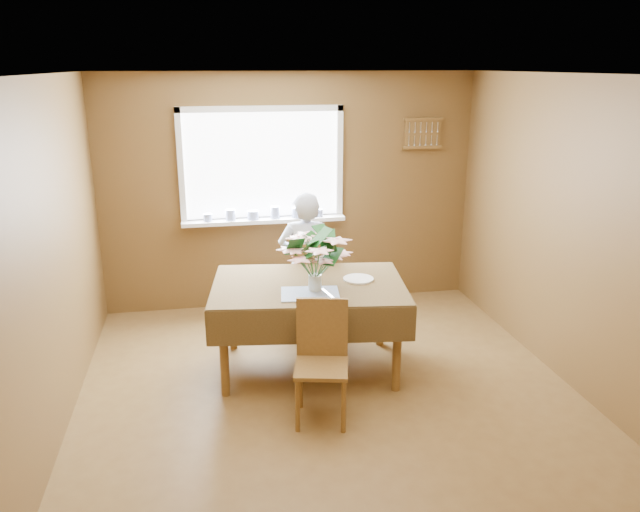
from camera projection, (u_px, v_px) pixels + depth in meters
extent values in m
plane|color=brown|center=(333.00, 403.00, 4.94)|extent=(4.50, 4.50, 0.00)
plane|color=white|center=(335.00, 74.00, 4.20)|extent=(4.50, 4.50, 0.00)
plane|color=brown|center=(290.00, 192.00, 6.68)|extent=(4.00, 0.00, 4.00)
plane|color=brown|center=(453.00, 413.00, 2.46)|extent=(4.00, 0.00, 4.00)
plane|color=brown|center=(45.00, 268.00, 4.21)|extent=(0.00, 4.50, 4.50)
plane|color=brown|center=(581.00, 238.00, 4.92)|extent=(0.00, 4.50, 4.50)
cube|color=white|center=(262.00, 165.00, 6.52)|extent=(1.60, 0.01, 1.10)
cube|color=white|center=(260.00, 109.00, 6.34)|extent=(1.72, 0.06, 0.06)
cube|color=white|center=(263.00, 220.00, 6.68)|extent=(1.72, 0.06, 0.06)
cube|color=white|center=(181.00, 168.00, 6.36)|extent=(0.06, 0.06, 1.22)
cube|color=white|center=(339.00, 163.00, 6.66)|extent=(0.06, 0.06, 1.22)
cube|color=white|center=(264.00, 220.00, 6.61)|extent=(1.72, 0.20, 0.04)
cylinder|color=white|center=(208.00, 218.00, 6.47)|extent=(0.09, 0.09, 0.08)
cylinder|color=white|center=(230.00, 215.00, 6.51)|extent=(0.11, 0.11, 0.12)
cylinder|color=white|center=(253.00, 215.00, 6.55)|extent=(0.12, 0.12, 0.09)
cylinder|color=white|center=(275.00, 212.00, 6.59)|extent=(0.10, 0.10, 0.13)
cylinder|color=white|center=(297.00, 213.00, 6.63)|extent=(0.11, 0.11, 0.10)
cylinder|color=white|center=(319.00, 213.00, 6.68)|extent=(0.09, 0.09, 0.08)
cube|color=brown|center=(423.00, 133.00, 6.74)|extent=(0.40, 0.03, 0.30)
cube|color=brown|center=(424.00, 119.00, 6.68)|extent=(0.44, 0.04, 0.03)
cube|color=brown|center=(422.00, 147.00, 6.77)|extent=(0.44, 0.04, 0.03)
cylinder|color=brown|center=(224.00, 353.00, 4.95)|extent=(0.07, 0.07, 0.74)
cylinder|color=brown|center=(397.00, 349.00, 5.02)|extent=(0.07, 0.07, 0.74)
cylinder|color=brown|center=(232.00, 312.00, 5.78)|extent=(0.07, 0.07, 0.74)
cylinder|color=brown|center=(381.00, 308.00, 5.85)|extent=(0.07, 0.07, 0.74)
cube|color=brown|center=(309.00, 287.00, 5.29)|extent=(1.67, 1.23, 0.04)
cube|color=#3D2D16|center=(309.00, 284.00, 5.28)|extent=(1.74, 1.30, 0.01)
cube|color=#3D2D16|center=(312.00, 327.00, 4.80)|extent=(1.60, 0.22, 0.29)
cube|color=#3D2D16|center=(306.00, 279.00, 5.85)|extent=(1.60, 0.22, 0.29)
cube|color=#3D2D16|center=(214.00, 303.00, 5.28)|extent=(0.15, 1.09, 0.29)
cube|color=#3D2D16|center=(402.00, 299.00, 5.37)|extent=(0.15, 1.09, 0.29)
cube|color=#4799CA|center=(310.00, 294.00, 5.03)|extent=(0.51, 0.40, 0.01)
cylinder|color=brown|center=(326.00, 301.00, 6.45)|extent=(0.04, 0.04, 0.43)
cylinder|color=brown|center=(292.00, 304.00, 6.38)|extent=(0.04, 0.04, 0.43)
cylinder|color=brown|center=(333.00, 314.00, 6.12)|extent=(0.04, 0.04, 0.43)
cylinder|color=brown|center=(298.00, 317.00, 6.06)|extent=(0.04, 0.04, 0.43)
cube|color=brown|center=(312.00, 287.00, 6.18)|extent=(0.41, 0.41, 0.03)
cube|color=brown|center=(315.00, 268.00, 5.93)|extent=(0.41, 0.03, 0.48)
cylinder|color=brown|center=(297.00, 406.00, 4.49)|extent=(0.04, 0.04, 0.42)
cylinder|color=brown|center=(343.00, 407.00, 4.48)|extent=(0.04, 0.04, 0.42)
cylinder|color=brown|center=(301.00, 383.00, 4.81)|extent=(0.04, 0.04, 0.42)
cylinder|color=brown|center=(344.00, 384.00, 4.80)|extent=(0.04, 0.04, 0.42)
cube|color=brown|center=(321.00, 368.00, 4.58)|extent=(0.46, 0.46, 0.03)
cube|color=brown|center=(322.00, 327.00, 4.68)|extent=(0.38, 0.12, 0.46)
imported|color=white|center=(306.00, 265.00, 6.01)|extent=(0.57, 0.43, 1.43)
cylinder|color=white|center=(315.00, 283.00, 5.09)|extent=(0.11, 0.11, 0.14)
cylinder|color=#33662D|center=(315.00, 270.00, 5.06)|extent=(0.07, 0.07, 0.10)
cylinder|color=white|center=(358.00, 279.00, 5.36)|extent=(0.30, 0.30, 0.01)
cube|color=silver|center=(328.00, 293.00, 5.02)|extent=(0.07, 0.24, 0.00)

